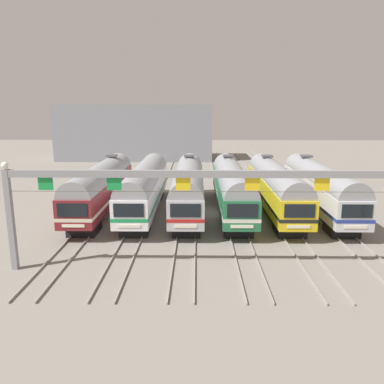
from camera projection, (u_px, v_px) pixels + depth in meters
The scene contains 10 objects.
ground_plane at pixel (210, 212), 37.85m from camera, with size 160.00×160.00×0.00m, color gray.
track_bed at pixel (206, 179), 54.41m from camera, with size 22.62×70.00×0.15m.
commuter_train_maroon at pixel (102, 185), 37.39m from camera, with size 2.88×18.06×5.05m.
commuter_train_white at pixel (145, 186), 37.33m from camera, with size 2.88×18.06×4.77m.
commuter_train_stainless at pixel (188, 186), 37.28m from camera, with size 2.88×18.06×5.05m.
commuter_train_green at pixel (232, 186), 37.23m from camera, with size 2.88×18.06×5.05m.
commuter_train_yellow at pixel (276, 186), 37.17m from camera, with size 2.88×18.06×5.05m.
commuter_train_silver at pixel (319, 186), 37.12m from camera, with size 2.88×18.06×5.05m.
catenary_gantry at pixel (218, 188), 23.50m from camera, with size 26.35×0.44×6.97m.
maintenance_building at pixel (136, 132), 74.70m from camera, with size 29.25×10.00×10.40m, color gray.
Camera 1 is at (-1.25, -36.49, 10.34)m, focal length 36.02 mm.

